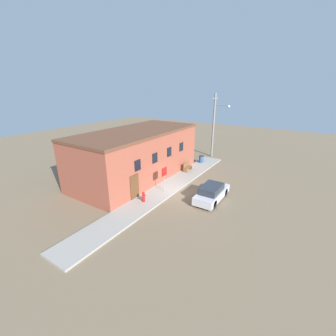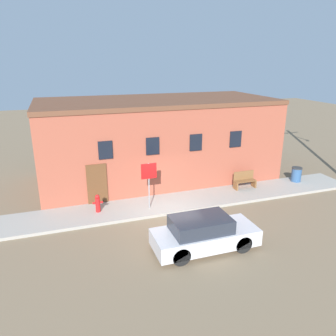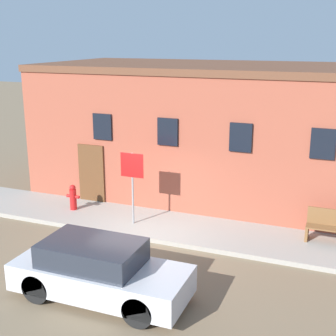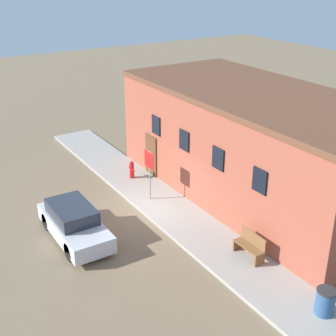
{
  "view_description": "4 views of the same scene",
  "coord_description": "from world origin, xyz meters",
  "px_view_note": "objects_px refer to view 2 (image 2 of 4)",
  "views": [
    {
      "loc": [
        -15.74,
        -9.22,
        8.9
      ],
      "look_at": [
        0.32,
        1.15,
        2.0
      ],
      "focal_mm": 24.0,
      "sensor_mm": 36.0,
      "label": 1
    },
    {
      "loc": [
        -4.64,
        -13.36,
        7.08
      ],
      "look_at": [
        0.32,
        1.15,
        2.0
      ],
      "focal_mm": 35.0,
      "sensor_mm": 36.0,
      "label": 2
    },
    {
      "loc": [
        5.37,
        -11.59,
        5.85
      ],
      "look_at": [
        0.32,
        1.15,
        2.0
      ],
      "focal_mm": 50.0,
      "sensor_mm": 36.0,
      "label": 3
    },
    {
      "loc": [
        15.65,
        -8.4,
        9.98
      ],
      "look_at": [
        0.32,
        1.15,
        2.0
      ],
      "focal_mm": 50.0,
      "sensor_mm": 36.0,
      "label": 4
    }
  ],
  "objects_px": {
    "bench": "(244,180)",
    "stop_sign": "(149,177)",
    "fire_hydrant": "(98,203)",
    "trash_bin": "(296,174)",
    "parked_car": "(204,234)"
  },
  "relations": [
    {
      "from": "bench",
      "to": "stop_sign",
      "type": "bearing_deg",
      "value": -171.94
    },
    {
      "from": "fire_hydrant",
      "to": "trash_bin",
      "type": "height_order",
      "value": "fire_hydrant"
    },
    {
      "from": "bench",
      "to": "trash_bin",
      "type": "bearing_deg",
      "value": -1.31
    },
    {
      "from": "stop_sign",
      "to": "bench",
      "type": "distance_m",
      "value": 6.01
    },
    {
      "from": "stop_sign",
      "to": "parked_car",
      "type": "distance_m",
      "value": 4.3
    },
    {
      "from": "fire_hydrant",
      "to": "parked_car",
      "type": "bearing_deg",
      "value": -51.35
    },
    {
      "from": "fire_hydrant",
      "to": "parked_car",
      "type": "distance_m",
      "value": 5.62
    },
    {
      "from": "trash_bin",
      "to": "parked_car",
      "type": "bearing_deg",
      "value": -150.06
    },
    {
      "from": "stop_sign",
      "to": "trash_bin",
      "type": "xyz_separation_m",
      "value": [
        9.33,
        0.75,
        -1.19
      ]
    },
    {
      "from": "stop_sign",
      "to": "bench",
      "type": "xyz_separation_m",
      "value": [
        5.83,
        0.83,
        -1.19
      ]
    },
    {
      "from": "stop_sign",
      "to": "trash_bin",
      "type": "relative_size",
      "value": 2.67
    },
    {
      "from": "fire_hydrant",
      "to": "bench",
      "type": "distance_m",
      "value": 8.29
    },
    {
      "from": "bench",
      "to": "fire_hydrant",
      "type": "bearing_deg",
      "value": -176.88
    },
    {
      "from": "fire_hydrant",
      "to": "bench",
      "type": "bearing_deg",
      "value": 3.12
    },
    {
      "from": "fire_hydrant",
      "to": "trash_bin",
      "type": "relative_size",
      "value": 1.02
    }
  ]
}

